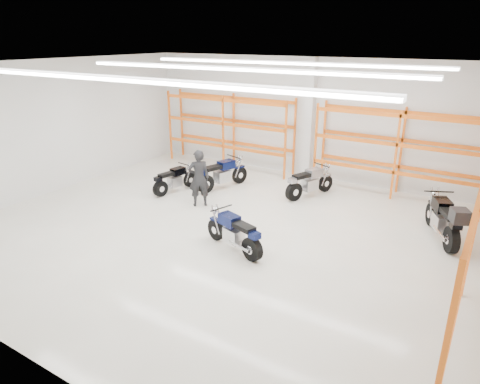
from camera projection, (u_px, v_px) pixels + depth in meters
The scene contains 11 objects.
ground at pixel (224, 231), 12.11m from camera, with size 14.00×14.00×0.00m, color beige.
room_shell at pixel (223, 115), 11.00m from camera, with size 14.02×12.02×4.51m.
motorcycle_main at pixel (236, 234), 10.82m from camera, with size 2.02×0.94×1.02m.
motorcycle_back_a at pixel (173, 180), 14.98m from camera, with size 0.70×1.88×0.93m.
motorcycle_back_b at pixel (221, 175), 15.31m from camera, with size 0.98×2.18×1.10m.
motorcycle_back_c at pixel (308, 183), 14.54m from camera, with size 1.02×2.03×1.05m.
motorcycle_back_d at pixel (445, 221), 11.30m from camera, with size 1.31×2.33×1.27m.
standing_man at pixel (199, 178), 13.62m from camera, with size 0.68×0.45×1.86m, color black.
structural_column at pixel (309, 120), 15.99m from camera, with size 0.32×0.32×4.50m, color white.
pallet_racking_back_left at pixel (228, 124), 17.55m from camera, with size 5.67×0.87×3.00m.
pallet_racking_back_right at pixel (400, 145), 14.20m from camera, with size 5.67×0.87×3.00m.
Camera 1 is at (6.17, -9.11, 5.19)m, focal length 32.00 mm.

